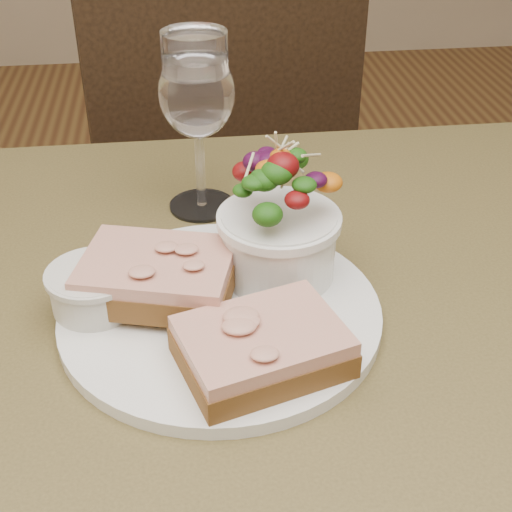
{
  "coord_description": "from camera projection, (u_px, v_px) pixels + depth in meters",
  "views": [
    {
      "loc": [
        -0.06,
        -0.45,
        1.13
      ],
      "look_at": [
        -0.0,
        0.03,
        0.81
      ],
      "focal_mm": 50.0,
      "sensor_mm": 36.0,
      "label": 1
    }
  ],
  "objects": [
    {
      "name": "cafe_table",
      "position": [
        265.0,
        421.0,
        0.65
      ],
      "size": [
        0.8,
        0.8,
        0.75
      ],
      "color": "#42391C",
      "rests_on": "ground"
    },
    {
      "name": "chair_far",
      "position": [
        210.0,
        276.0,
        1.45
      ],
      "size": [
        0.49,
        0.49,
        0.9
      ],
      "rotation": [
        0.0,
        0.0,
        3.33
      ],
      "color": "black",
      "rests_on": "ground"
    },
    {
      "name": "dinner_plate",
      "position": [
        221.0,
        313.0,
        0.61
      ],
      "size": [
        0.27,
        0.27,
        0.01
      ],
      "primitive_type": "cylinder",
      "color": "white",
      "rests_on": "cafe_table"
    },
    {
      "name": "sandwich_front",
      "position": [
        262.0,
        347.0,
        0.54
      ],
      "size": [
        0.14,
        0.12,
        0.03
      ],
      "rotation": [
        0.0,
        0.0,
        0.29
      ],
      "color": "#432411",
      "rests_on": "dinner_plate"
    },
    {
      "name": "sandwich_back",
      "position": [
        158.0,
        275.0,
        0.6
      ],
      "size": [
        0.15,
        0.12,
        0.03
      ],
      "rotation": [
        0.0,
        0.0,
        -0.27
      ],
      "color": "#432411",
      "rests_on": "dinner_plate"
    },
    {
      "name": "ramekin",
      "position": [
        94.0,
        287.0,
        0.59
      ],
      "size": [
        0.07,
        0.07,
        0.04
      ],
      "color": "beige",
      "rests_on": "dinner_plate"
    },
    {
      "name": "salad_bowl",
      "position": [
        279.0,
        216.0,
        0.61
      ],
      "size": [
        0.1,
        0.1,
        0.13
      ],
      "color": "white",
      "rests_on": "dinner_plate"
    },
    {
      "name": "garnish",
      "position": [
        142.0,
        250.0,
        0.66
      ],
      "size": [
        0.05,
        0.04,
        0.02
      ],
      "color": "#12370A",
      "rests_on": "dinner_plate"
    },
    {
      "name": "wine_glass",
      "position": [
        197.0,
        98.0,
        0.7
      ],
      "size": [
        0.08,
        0.08,
        0.18
      ],
      "color": "white",
      "rests_on": "cafe_table"
    }
  ]
}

